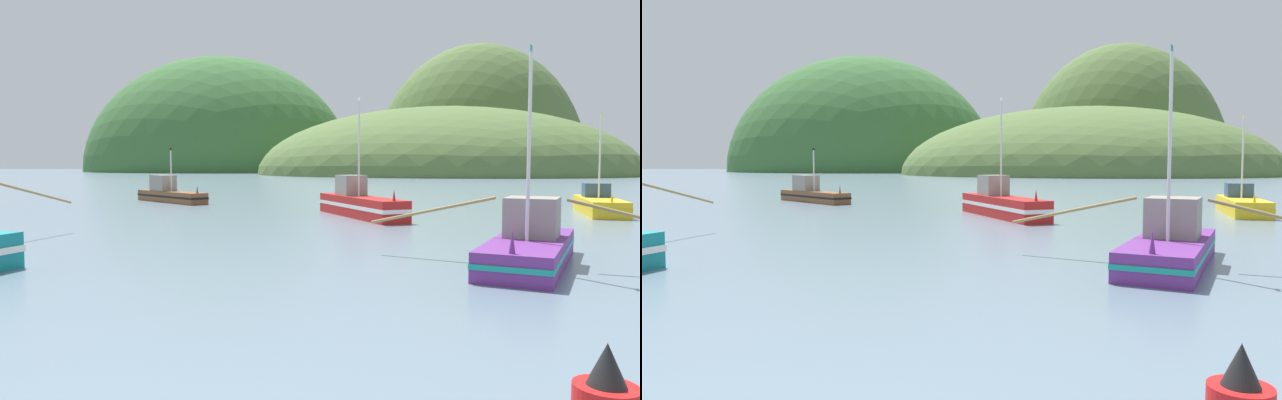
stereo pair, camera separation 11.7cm
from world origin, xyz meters
The scene contains 7 objects.
hill_far_left centered at (-92.25, 232.15, 0.00)m, with size 116.79×93.43×98.14m, color #386633.
hill_far_center centered at (16.89, 247.79, 0.00)m, with size 85.97×68.78×106.17m, color #516B38.
hill_mid_right centered at (2.47, 181.87, 0.00)m, with size 115.90×92.72×42.00m, color #516B38.
fishing_boat_yellow centered at (15.14, 43.15, 0.68)m, with size 3.08×9.80×7.15m.
fishing_boat_brown centered at (-20.93, 47.80, 0.79)m, with size 9.45×7.29×5.04m.
fishing_boat_purple centered at (7.27, 20.15, 0.72)m, with size 11.71×8.67×7.62m.
fishing_boat_red centered at (-1.41, 37.19, 0.88)m, with size 7.43×10.13×8.07m.
Camera 2 is at (4.40, -1.19, 3.65)m, focal length 32.04 mm.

